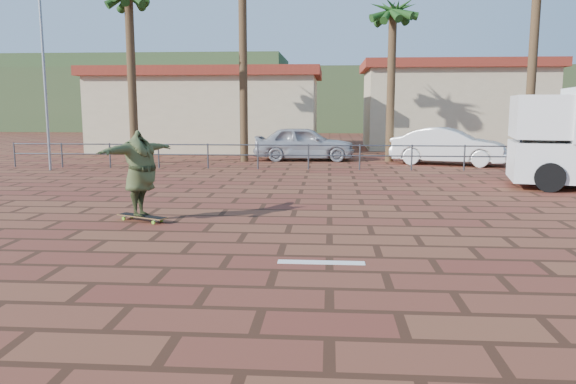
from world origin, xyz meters
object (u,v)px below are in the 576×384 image
object	(u,v)px
skateboarder	(140,173)
car_white	(448,146)
car_silver	(304,143)
longboard	(142,217)

from	to	relation	value
skateboarder	car_white	distance (m)	15.45
car_silver	car_white	world-z (taller)	car_silver
car_silver	car_white	distance (m)	6.36
car_silver	car_white	bearing A→B (deg)	-104.58
car_white	longboard	bearing A→B (deg)	162.00
longboard	car_silver	size ratio (longest dim) A/B	0.27
car_white	skateboarder	bearing A→B (deg)	162.00
car_silver	car_white	xyz separation A→B (m)	(6.19, -1.46, -0.00)
skateboarder	car_white	world-z (taller)	skateboarder
longboard	car_silver	distance (m)	14.27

